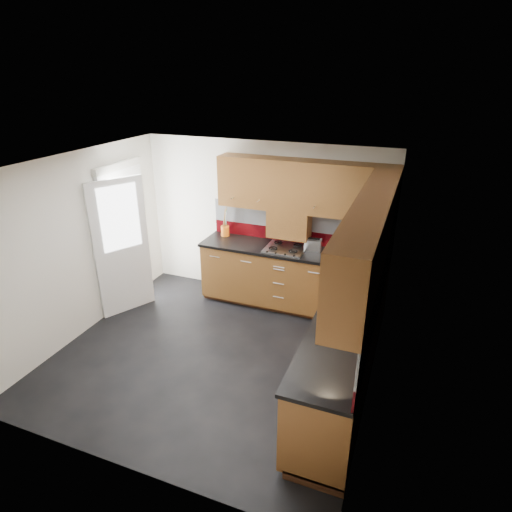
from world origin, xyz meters
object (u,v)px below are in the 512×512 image
at_px(toaster, 313,245).
at_px(food_processor, 357,292).
at_px(utensil_pot, 225,230).
at_px(gas_hob, 285,248).

distance_m(toaster, food_processor, 1.54).
bearing_deg(utensil_pot, gas_hob, -10.35).
xyz_separation_m(toaster, food_processor, (0.82, -1.30, 0.06)).
bearing_deg(utensil_pot, food_processor, -31.50).
bearing_deg(toaster, utensil_pot, 177.29).
bearing_deg(gas_hob, utensil_pot, 169.65).
relative_size(gas_hob, food_processor, 1.89).
xyz_separation_m(gas_hob, food_processor, (1.19, -1.18, 0.12)).
distance_m(utensil_pot, toaster, 1.41).
height_order(gas_hob, utensil_pot, utensil_pot).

